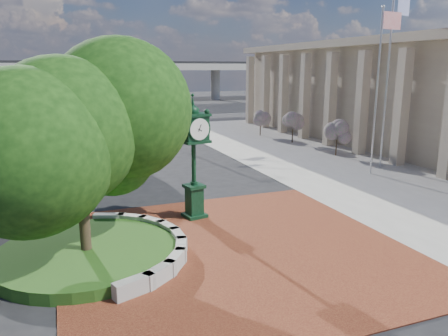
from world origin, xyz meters
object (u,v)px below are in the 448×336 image
Objects in this scene: post_clock at (194,152)px; flagpole_a at (377,91)px; street_lamp_near at (136,85)px; street_lamp_far at (88,79)px; flagpole_b at (387,80)px; parked_car at (130,116)px.

flagpole_a is (12.47, 3.74, 2.14)m from post_clock.
street_lamp_near is 15.35m from street_lamp_far.
flagpole_a is 0.90× the size of flagpole_b.
flagpole_a is at bearing -69.88° from street_lamp_far.
street_lamp_near is (-10.22, 22.40, -0.31)m from flagpole_a.
parked_car is 32.38m from flagpole_b.
street_lamp_near is at bearing -76.94° from street_lamp_far.
parked_car is 0.48× the size of flagpole_a.
flagpole_b is at bearing 19.65° from post_clock.
post_clock is 0.63× the size of street_lamp_far.
post_clock is at bearing -94.93° from street_lamp_near.
flagpole_a is at bearing 16.71° from post_clock.
parked_car is 32.98m from flagpole_a.
post_clock is 1.13× the size of parked_car.
street_lamp_far is (-4.08, 6.09, 4.13)m from parked_car.
post_clock is 0.65× the size of street_lamp_near.
post_clock is 41.17m from street_lamp_far.
street_lamp_far is at bearing 91.70° from post_clock.
flagpole_b reaches higher than street_lamp_near.
street_lamp_near is (2.25, 26.14, 1.84)m from post_clock.
street_lamp_near reaches higher than post_clock.
flagpole_a is at bearing -65.48° from street_lamp_near.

